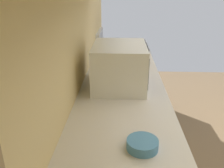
{
  "coord_description": "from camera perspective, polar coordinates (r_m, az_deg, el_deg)",
  "views": [
    {
      "loc": [
        -1.59,
        1.36,
        1.58
      ],
      "look_at": [
        -0.66,
        1.4,
        1.19
      ],
      "focal_mm": 38.43,
      "sensor_mm": 36.0,
      "label": 1
    }
  ],
  "objects": [
    {
      "name": "wall_back",
      "position": [
        1.65,
        -10.5,
        13.36
      ],
      "size": [
        3.8,
        0.12,
        2.66
      ],
      "primitive_type": "cube",
      "color": "#E3C27D",
      "rests_on": "ground_plane"
    },
    {
      "name": "oven_range",
      "position": [
        3.17,
        2.5,
        1.62
      ],
      "size": [
        0.6,
        0.64,
        1.06
      ],
      "color": "#B7BABF",
      "rests_on": "ground_plane"
    },
    {
      "name": "microwave",
      "position": [
        1.75,
        1.82,
        4.36
      ],
      "size": [
        0.48,
        0.38,
        0.31
      ],
      "color": "white",
      "rests_on": "counter_run"
    },
    {
      "name": "bowl",
      "position": [
        1.14,
        7.26,
        -13.96
      ],
      "size": [
        0.15,
        0.15,
        0.05
      ],
      "color": "#4C8CBF",
      "rests_on": "counter_run"
    }
  ]
}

